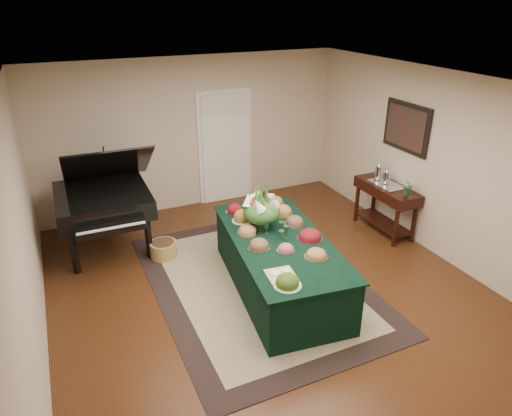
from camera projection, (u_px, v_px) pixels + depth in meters
name	position (u px, v px, depth m)	size (l,w,h in m)	color
ground	(265.00, 286.00, 6.23)	(6.00, 6.00, 0.00)	black
area_rug	(256.00, 282.00, 6.30)	(2.69, 3.76, 0.01)	black
kitchen_doorway	(225.00, 148.00, 8.46)	(1.05, 0.07, 2.10)	silver
buffet_table	(279.00, 264.00, 6.02)	(1.48, 2.62, 0.76)	black
food_platters	(275.00, 229.00, 6.01)	(1.13, 2.23, 0.13)	silver
cutting_board	(281.00, 273.00, 5.09)	(0.35, 0.35, 0.10)	tan
green_goblets	(279.00, 231.00, 5.88)	(0.25, 0.37, 0.18)	#153622
floral_centerpiece	(262.00, 207.00, 6.03)	(0.52, 0.52, 0.52)	#153622
grand_piano	(104.00, 199.00, 6.83)	(1.47, 1.65, 1.67)	black
wicker_basket	(164.00, 250.00, 6.86)	(0.40, 0.40, 0.25)	olive
mahogany_sideboard	(386.00, 196.00, 7.43)	(0.45, 1.19, 0.82)	black
tea_service	(383.00, 176.00, 7.41)	(0.34, 0.58, 0.30)	silver
pink_bouquet	(407.00, 186.00, 6.93)	(0.18, 0.18, 0.23)	#153622
wall_painting	(406.00, 127.00, 7.04)	(0.05, 0.95, 0.75)	black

